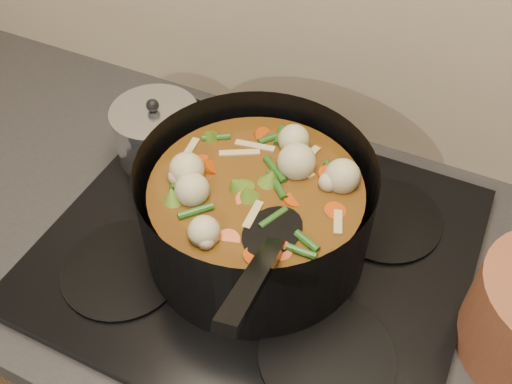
% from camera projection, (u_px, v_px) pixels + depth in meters
% --- Properties ---
extents(counter, '(2.64, 0.64, 0.91)m').
position_uv_depth(counter, '(258.00, 379.00, 1.22)').
color(counter, brown).
rests_on(counter, ground).
extents(stovetop, '(0.62, 0.54, 0.03)m').
position_uv_depth(stovetop, '(258.00, 247.00, 0.88)').
color(stovetop, black).
rests_on(stovetop, counter).
extents(stockpot, '(0.34, 0.44, 0.24)m').
position_uv_depth(stockpot, '(256.00, 211.00, 0.82)').
color(stockpot, black).
rests_on(stockpot, stovetop).
extents(saucepan, '(0.15, 0.15, 0.12)m').
position_uv_depth(saucepan, '(157.00, 133.00, 0.97)').
color(saucepan, silver).
rests_on(saucepan, stovetop).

